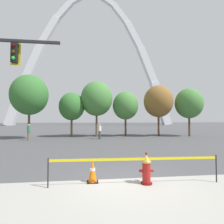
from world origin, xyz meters
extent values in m
plane|color=#474749|center=(0.00, 0.00, 0.00)|extent=(240.00, 240.00, 0.00)
cylinder|color=#5E0F0D|center=(0.60, -0.42, 0.03)|extent=(0.36, 0.36, 0.05)
cylinder|color=maroon|center=(0.60, -0.42, 0.36)|extent=(0.26, 0.26, 0.62)
cylinder|color=#A8842D|center=(0.60, -0.42, 0.69)|extent=(0.30, 0.30, 0.04)
cone|color=#A8842D|center=(0.60, -0.42, 0.82)|extent=(0.30, 0.30, 0.22)
cylinder|color=#5E0F0D|center=(0.60, -0.42, 0.96)|extent=(0.06, 0.06, 0.06)
cylinder|color=maroon|center=(0.42, -0.42, 0.42)|extent=(0.10, 0.09, 0.09)
cylinder|color=maroon|center=(0.78, -0.42, 0.42)|extent=(0.10, 0.09, 0.09)
cylinder|color=maroon|center=(0.60, -0.22, 0.33)|extent=(0.13, 0.14, 0.13)
cylinder|color=#5E0F0D|center=(0.60, -0.14, 0.33)|extent=(0.15, 0.03, 0.15)
cylinder|color=#232326|center=(-2.42, -0.38, 0.44)|extent=(0.04, 0.04, 0.88)
cylinder|color=#232326|center=(2.91, -0.56, 0.44)|extent=(0.04, 0.04, 0.88)
cube|color=yellow|center=(0.24, -0.47, 0.80)|extent=(5.32, 0.18, 0.08)
cube|color=black|center=(-1.09, -0.05, 0.01)|extent=(0.36, 0.36, 0.03)
cone|color=orange|center=(-1.09, -0.05, 0.38)|extent=(0.28, 0.28, 0.70)
cylinder|color=white|center=(-1.09, -0.05, 0.42)|extent=(0.17, 0.17, 0.08)
cube|color=#232326|center=(-4.96, 2.53, 5.60)|extent=(4.80, 0.12, 0.12)
cube|color=black|center=(-4.56, 2.53, 5.05)|extent=(0.26, 0.24, 0.90)
cube|color=gold|center=(-4.56, 2.67, 5.05)|extent=(0.44, 0.03, 1.04)
sphere|color=#360606|center=(-4.56, 2.40, 5.33)|extent=(0.16, 0.16, 0.16)
sphere|color=#392706|center=(-4.56, 2.40, 5.05)|extent=(0.16, 0.16, 0.16)
sphere|color=green|center=(-4.56, 2.40, 4.77)|extent=(0.16, 0.16, 0.16)
cube|color=silver|center=(-26.16, 62.04, 8.17)|extent=(8.02, 2.90, 17.31)
cube|color=silver|center=(-20.92, 62.04, 22.86)|extent=(7.67, 2.59, 14.12)
cube|color=silver|center=(-15.69, 62.04, 34.30)|extent=(7.29, 2.29, 10.96)
cube|color=silver|center=(-10.46, 62.04, 42.46)|extent=(6.84, 1.98, 7.85)
cube|color=silver|center=(5.23, 62.04, 47.36)|extent=(6.20, 1.68, 4.74)
cube|color=silver|center=(10.46, 62.04, 42.46)|extent=(6.84, 1.98, 7.85)
cube|color=silver|center=(15.69, 62.04, 34.30)|extent=(7.29, 2.29, 10.96)
cube|color=silver|center=(20.92, 62.04, 22.86)|extent=(7.67, 2.59, 14.12)
cube|color=silver|center=(26.16, 62.04, 8.17)|extent=(8.02, 2.90, 17.31)
cylinder|color=brown|center=(-7.51, 14.32, 1.46)|extent=(0.24, 0.24, 2.92)
ellipsoid|color=#336B2D|center=(-7.51, 14.32, 4.67)|extent=(3.89, 3.89, 4.28)
cylinder|color=brown|center=(-3.25, 16.11, 1.12)|extent=(0.24, 0.24, 2.25)
ellipsoid|color=#336B2D|center=(-3.25, 16.11, 3.60)|extent=(3.00, 3.00, 3.30)
cylinder|color=brown|center=(-0.30, 16.13, 1.43)|extent=(0.24, 0.24, 2.86)
ellipsoid|color=#427A38|center=(-0.30, 16.13, 4.57)|extent=(3.81, 3.81, 4.19)
cylinder|color=#473323|center=(3.24, 16.14, 1.18)|extent=(0.24, 0.24, 2.35)
ellipsoid|color=#427A38|center=(3.24, 16.14, 3.76)|extent=(3.13, 3.13, 3.45)
cylinder|color=#473323|center=(7.27, 15.65, 1.34)|extent=(0.24, 0.24, 2.68)
ellipsoid|color=brown|center=(7.27, 15.65, 4.29)|extent=(3.58, 3.58, 3.94)
cylinder|color=brown|center=(11.06, 15.28, 1.27)|extent=(0.24, 0.24, 2.53)
ellipsoid|color=#427A38|center=(11.06, 15.28, 4.05)|extent=(3.38, 3.38, 3.72)
cylinder|color=brown|center=(-7.12, 13.03, 0.42)|extent=(0.22, 0.22, 0.84)
cube|color=#23754C|center=(-7.12, 13.03, 1.11)|extent=(0.36, 0.39, 0.54)
sphere|color=tan|center=(-7.12, 13.03, 1.49)|extent=(0.20, 0.20, 0.20)
cylinder|color=#38383D|center=(-0.10, 13.27, 0.42)|extent=(0.22, 0.22, 0.84)
cube|color=beige|center=(-0.10, 13.27, 1.11)|extent=(0.37, 0.39, 0.54)
sphere|color=tan|center=(-0.10, 13.27, 1.49)|extent=(0.20, 0.20, 0.20)
camera|label=1|loc=(-1.21, -6.17, 2.04)|focal=29.67mm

